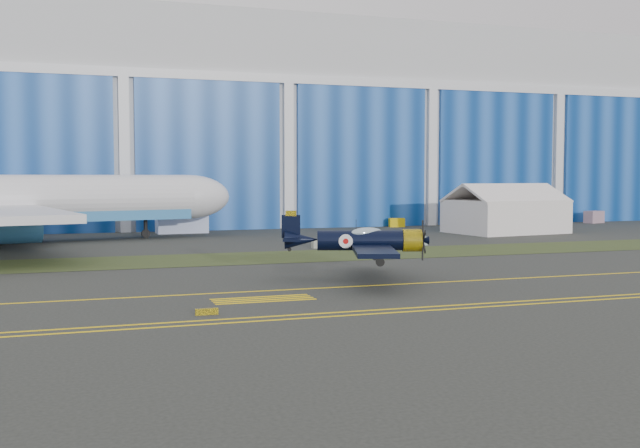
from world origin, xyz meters
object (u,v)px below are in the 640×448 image
object	(u,v)px
warbird	(361,240)
shipping_container	(182,222)
tug	(397,223)
tent	(506,208)

from	to	relation	value
warbird	shipping_container	bearing A→B (deg)	114.63
warbird	shipping_container	size ratio (longest dim) A/B	2.60
tug	tent	bearing A→B (deg)	-46.53
shipping_container	tent	bearing A→B (deg)	-20.67
tug	shipping_container	bearing A→B (deg)	-163.55
shipping_container	warbird	bearing A→B (deg)	-86.12
warbird	tug	bearing A→B (deg)	80.89
tent	shipping_container	xyz separation A→B (m)	(-39.53, 12.58, -1.79)
tug	warbird	bearing A→B (deg)	-104.10
tent	tug	xyz separation A→B (m)	(-8.66, 14.58, -2.55)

